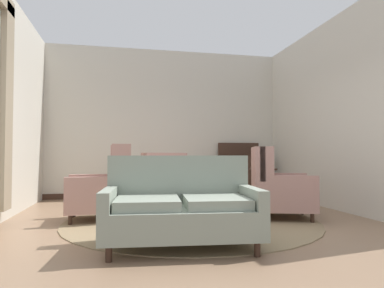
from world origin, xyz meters
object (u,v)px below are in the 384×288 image
coffee_table (190,190)px  armchair_near_window (105,189)px  armchair_far_left (276,188)px  armchair_foreground_right (158,184)px  porcelain_vase (188,176)px  side_table (264,184)px  settee (181,209)px  sideboard (241,173)px

coffee_table → armchair_near_window: bearing=174.1°
armchair_far_left → armchair_foreground_right: bearing=64.0°
porcelain_vase → side_table: (1.50, 0.71, -0.21)m
armchair_foreground_right → armchair_near_window: (-0.89, -1.13, 0.03)m
settee → armchair_foreground_right: bearing=93.7°
coffee_table → armchair_far_left: size_ratio=0.89×
porcelain_vase → armchair_foreground_right: (-0.31, 1.29, -0.22)m
sideboard → armchair_foreground_right: bearing=-149.4°
armchair_foreground_right → armchair_far_left: (1.60, -1.52, 0.02)m
sideboard → porcelain_vase: bearing=-124.6°
coffee_table → porcelain_vase: size_ratio=2.82×
coffee_table → sideboard: sideboard is taller
sideboard → armchair_far_left: bearing=-98.9°
sideboard → armchair_near_window: bearing=-141.5°
porcelain_vase → sideboard: size_ratio=0.27×
settee → sideboard: sideboard is taller
coffee_table → armchair_far_left: bearing=-11.9°
armchair_foreground_right → side_table: 1.90m
settee → coffee_table: bearing=80.3°
settee → sideboard: (2.09, 4.01, 0.15)m
armchair_far_left → side_table: size_ratio=1.50×
settee → sideboard: 4.52m
coffee_table → armchair_near_window: armchair_near_window is taller
side_table → sideboard: size_ratio=0.58×
armchair_near_window → settee: bearing=23.3°
armchair_near_window → side_table: bearing=98.5°
armchair_near_window → sideboard: size_ratio=0.89×
settee → sideboard: size_ratio=1.31×
side_table → porcelain_vase: bearing=-154.6°
coffee_table → armchair_far_left: (1.26, -0.26, 0.02)m
armchair_foreground_right → armchair_far_left: bearing=117.0°
coffee_table → porcelain_vase: 0.22m
armchair_foreground_right → side_table: armchair_foreground_right is taller
armchair_near_window → sideboard: sideboard is taller
coffee_table → settee: settee is taller
armchair_far_left → sideboard: bearing=8.6°
porcelain_vase → side_table: size_ratio=0.47×
porcelain_vase → settee: settee is taller
porcelain_vase → side_table: bearing=25.4°
settee → side_table: settee is taller
coffee_table → armchair_foreground_right: (-0.35, 1.25, -0.00)m
coffee_table → armchair_near_window: (-1.24, 0.13, 0.03)m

